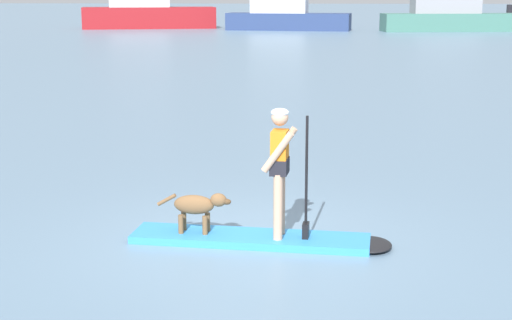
{
  "coord_description": "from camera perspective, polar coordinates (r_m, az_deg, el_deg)",
  "views": [
    {
      "loc": [
        0.83,
        -9.98,
        3.26
      ],
      "look_at": [
        0.0,
        1.0,
        0.9
      ],
      "focal_mm": 55.5,
      "sensor_mm": 36.0,
      "label": 1
    }
  ],
  "objects": [
    {
      "name": "moored_boat_far_starboard",
      "position": [
        67.72,
        2.11,
        10.6
      ],
      "size": [
        10.63,
        3.91,
        10.29
      ],
      "color": "navy",
      "rests_on": "ground_plane"
    },
    {
      "name": "moored_boat_far_port",
      "position": [
        71.84,
        -7.88,
        10.49
      ],
      "size": [
        12.05,
        6.06,
        11.76
      ],
      "color": "maroon",
      "rests_on": "ground_plane"
    },
    {
      "name": "person_paddler",
      "position": [
        10.19,
        1.8,
        -0.21
      ],
      "size": [
        0.63,
        0.51,
        1.7
      ],
      "color": "tan",
      "rests_on": "paddleboard"
    },
    {
      "name": "moored_boat_port",
      "position": [
        67.81,
        13.98,
        10.17
      ],
      "size": [
        12.41,
        4.29,
        4.38
      ],
      "color": "#3F7266",
      "rests_on": "ground_plane"
    },
    {
      "name": "ground_plane",
      "position": [
        10.53,
        -0.41,
        -5.93
      ],
      "size": [
        400.0,
        400.0,
        0.0
      ],
      "primitive_type": "plane",
      "color": "slate"
    },
    {
      "name": "paddleboard",
      "position": [
        10.48,
        0.82,
        -5.74
      ],
      "size": [
        3.47,
        0.99,
        0.1
      ],
      "color": "#338CD8",
      "rests_on": "ground_plane"
    },
    {
      "name": "dog",
      "position": [
        10.54,
        -4.23,
        -3.31
      ],
      "size": [
        1.01,
        0.27,
        0.55
      ],
      "color": "brown",
      "rests_on": "paddleboard"
    }
  ]
}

